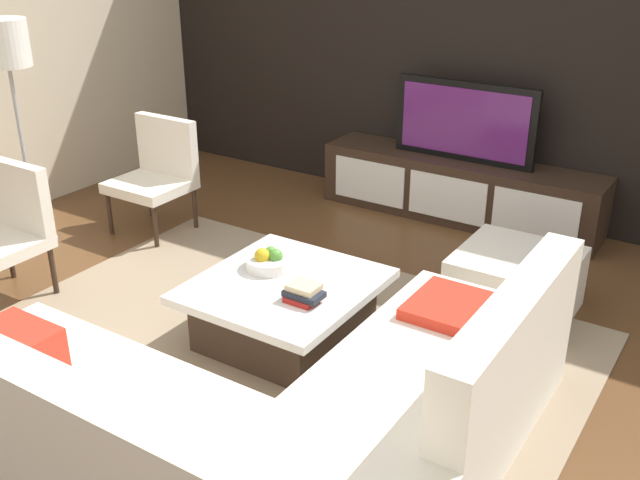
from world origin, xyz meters
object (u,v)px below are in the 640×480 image
at_px(media_console, 459,189).
at_px(accent_chair_far, 158,169).
at_px(sectional_couch, 265,426).
at_px(floor_lamp, 7,58).
at_px(coffee_table, 285,310).
at_px(accent_chair_near, 6,225).
at_px(ottoman, 515,284).
at_px(television, 465,121).
at_px(book_stack, 304,293).
at_px(fruit_bowl, 269,261).

relative_size(media_console, accent_chair_far, 2.62).
bearing_deg(sectional_couch, floor_lamp, 159.62).
height_order(sectional_couch, coffee_table, sectional_couch).
bearing_deg(accent_chair_near, accent_chair_far, 78.60).
xyz_separation_m(media_console, accent_chair_near, (-1.92, -2.79, 0.24)).
bearing_deg(ottoman, television, 125.94).
height_order(media_console, sectional_couch, sectional_couch).
distance_m(sectional_couch, accent_chair_far, 3.04).
bearing_deg(television, ottoman, -54.06).
distance_m(ottoman, accent_chair_far, 2.83).
bearing_deg(floor_lamp, accent_chair_near, -46.76).
relative_size(media_console, television, 1.99).
bearing_deg(accent_chair_near, television, 44.93).
relative_size(coffee_table, accent_chair_far, 1.17).
bearing_deg(book_stack, sectional_couch, -65.99).
relative_size(accent_chair_near, book_stack, 4.15).
relative_size(accent_chair_near, fruit_bowl, 3.11).
distance_m(television, floor_lamp, 3.36).
xyz_separation_m(coffee_table, accent_chair_near, (-1.82, -0.49, 0.29)).
bearing_deg(television, floor_lamp, -138.80).
xyz_separation_m(television, coffee_table, (-0.10, -2.30, -0.61)).
relative_size(media_console, ottoman, 3.26).
bearing_deg(sectional_couch, accent_chair_near, 168.19).
bearing_deg(coffee_table, television, 87.51).
bearing_deg(accent_chair_near, floor_lamp, 122.76).
xyz_separation_m(coffee_table, accent_chair_far, (-1.80, 0.85, 0.29)).
bearing_deg(coffee_table, fruit_bowl, 151.25).
bearing_deg(floor_lamp, television, 41.20).
xyz_separation_m(accent_chair_near, book_stack, (2.04, 0.37, -0.06)).
xyz_separation_m(media_console, sectional_couch, (0.50, -3.29, 0.04)).
height_order(floor_lamp, fruit_bowl, floor_lamp).
distance_m(floor_lamp, fruit_bowl, 2.41).
height_order(television, fruit_bowl, television).
relative_size(television, book_stack, 5.48).
distance_m(coffee_table, floor_lamp, 2.67).
bearing_deg(sectional_couch, book_stack, 114.01).
distance_m(ottoman, book_stack, 1.43).
bearing_deg(book_stack, coffee_table, 150.59).
bearing_deg(book_stack, television, 92.72).
bearing_deg(ottoman, media_console, 125.95).
bearing_deg(accent_chair_near, media_console, 44.93).
xyz_separation_m(sectional_couch, coffee_table, (-0.60, 1.00, -0.09)).
xyz_separation_m(coffee_table, fruit_bowl, (-0.18, 0.10, 0.23)).
bearing_deg(accent_chair_near, ottoman, 17.91).
height_order(accent_chair_near, accent_chair_far, same).
bearing_deg(sectional_couch, ottoman, 78.74).
bearing_deg(fruit_bowl, coffee_table, -28.75).
xyz_separation_m(accent_chair_near, ottoman, (2.83, 1.53, -0.29)).
bearing_deg(accent_chair_near, fruit_bowl, 9.23).
bearing_deg(media_console, television, 90.00).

